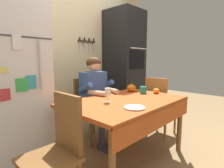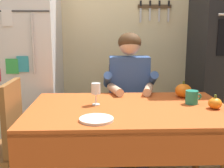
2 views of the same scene
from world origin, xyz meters
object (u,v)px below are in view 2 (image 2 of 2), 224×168
Objects in this scene: chair_behind_person at (128,108)px; refrigerator at (24,68)px; wine_glass at (96,90)px; seated_person at (130,90)px; pumpkin_large at (183,91)px; serving_tray at (96,119)px; pumpkin_medium at (215,103)px; coffee_mug at (192,97)px; dining_table at (129,119)px.

refrigerator is at bearing 174.90° from chair_behind_person.
chair_behind_person is at bearing 67.26° from wine_glass.
seated_person is 9.53× the size of pumpkin_large.
chair_behind_person reaches higher than wine_glass.
chair_behind_person is 1.12m from serving_tray.
chair_behind_person reaches higher than serving_tray.
pumpkin_medium is (0.12, -0.34, -0.02)m from pumpkin_large.
serving_tray is (-0.29, -1.06, 0.24)m from chair_behind_person.
wine_glass is at bearing -119.79° from seated_person.
chair_behind_person is at bearing 121.71° from pumpkin_medium.
pumpkin_medium is (1.53, -0.93, -0.12)m from refrigerator.
serving_tray is at bearing -105.12° from chair_behind_person.
coffee_mug is (0.40, -0.52, 0.05)m from seated_person.
refrigerator is 1.32m from dining_table.
pumpkin_medium is at bearing -48.53° from coffee_mug.
chair_behind_person reaches higher than dining_table.
chair_behind_person is (0.06, 0.79, -0.14)m from dining_table.
dining_table is 1.12× the size of seated_person.
dining_table is 0.49m from coffee_mug.
chair_behind_person is 4.53× the size of serving_tray.
coffee_mug is 0.74× the size of wine_glass.
pumpkin_large is at bearing 32.37° from dining_table.
seated_person is (1.01, -0.28, -0.16)m from refrigerator.
pumpkin_large is at bearing 109.97° from pumpkin_medium.
seated_person reaches higher than serving_tray.
pumpkin_medium is at bearing -9.24° from wine_glass.
refrigerator reaches higher than dining_table.
serving_tray is (-0.22, -0.27, 0.09)m from dining_table.
pumpkin_large is at bearing 39.38° from serving_tray.
serving_tray is at bearing -57.76° from refrigerator.
coffee_mug is 0.78m from serving_tray.
refrigerator is at bearing 164.59° from seated_person.
dining_table is 6.82× the size of serving_tray.
refrigerator is 18.28× the size of pumpkin_medium.
serving_tray reaches higher than dining_table.
wine_glass is at bearing -179.94° from coffee_mug.
pumpkin_large reaches higher than dining_table.
dining_table is 11.86× the size of coffee_mug.
wine_glass is (-0.23, 0.09, 0.20)m from dining_table.
chair_behind_person is 0.29m from seated_person.
pumpkin_large is at bearing -22.80° from refrigerator.
pumpkin_large is (0.40, -0.50, 0.28)m from chair_behind_person.
refrigerator is 13.78× the size of pumpkin_large.
pumpkin_medium is (0.58, -0.04, 0.12)m from dining_table.
coffee_mug and pumpkin_medium have the same top height.
pumpkin_large is 0.64× the size of serving_tray.
dining_table is 0.32m from wine_glass.
wine_glass reaches higher than pumpkin_medium.
wine_glass is (-0.70, -0.00, 0.06)m from coffee_mug.
refrigerator reaches higher than pumpkin_medium.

